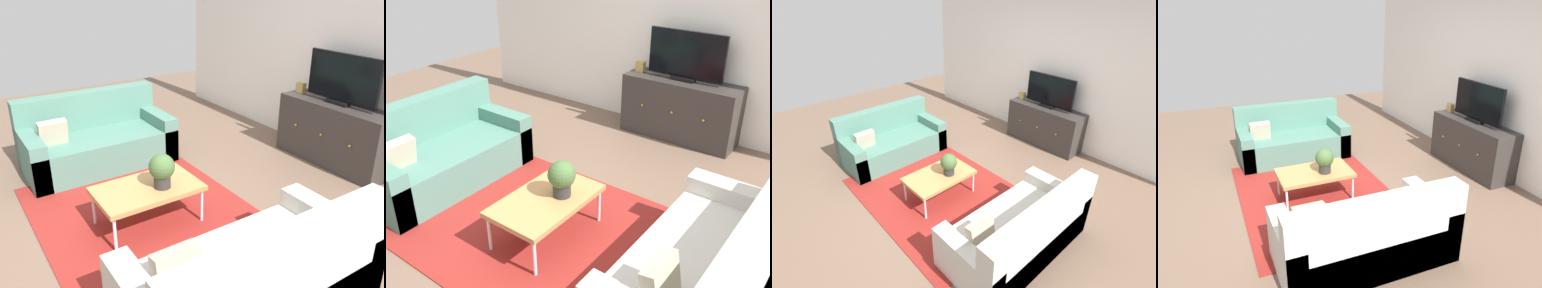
% 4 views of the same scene
% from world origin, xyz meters
% --- Properties ---
extents(ground_plane, '(10.00, 10.00, 0.00)m').
position_xyz_m(ground_plane, '(0.00, 0.00, 0.00)').
color(ground_plane, brown).
extents(wall_back, '(6.40, 0.12, 2.70)m').
position_xyz_m(wall_back, '(0.00, 2.55, 1.35)').
color(wall_back, white).
rests_on(wall_back, ground_plane).
extents(area_rug, '(2.50, 1.90, 0.01)m').
position_xyz_m(area_rug, '(0.00, -0.15, 0.01)').
color(area_rug, maroon).
rests_on(area_rug, ground_plane).
extents(couch_left_side, '(0.84, 1.68, 0.83)m').
position_xyz_m(couch_left_side, '(-1.44, -0.10, 0.27)').
color(couch_left_side, '#4C7A6B').
rests_on(couch_left_side, ground_plane).
extents(couch_right_side, '(0.84, 1.68, 0.83)m').
position_xyz_m(couch_right_side, '(1.44, -0.10, 0.27)').
color(couch_right_side, beige).
rests_on(couch_right_side, ground_plane).
extents(coffee_table, '(0.56, 0.92, 0.38)m').
position_xyz_m(coffee_table, '(0.05, -0.18, 0.35)').
color(coffee_table, '#B7844C').
rests_on(coffee_table, ground_plane).
extents(potted_plant, '(0.23, 0.23, 0.31)m').
position_xyz_m(potted_plant, '(0.13, -0.07, 0.55)').
color(potted_plant, '#2D2D2D').
rests_on(potted_plant, coffee_table).
extents(tv_console, '(1.39, 0.47, 0.73)m').
position_xyz_m(tv_console, '(0.09, 2.27, 0.37)').
color(tv_console, '#332D2B').
rests_on(tv_console, ground_plane).
extents(flat_screen_tv, '(0.92, 0.16, 0.57)m').
position_xyz_m(flat_screen_tv, '(0.09, 2.29, 1.02)').
color(flat_screen_tv, black).
rests_on(flat_screen_tv, tv_console).
extents(mantel_clock, '(0.11, 0.07, 0.13)m').
position_xyz_m(mantel_clock, '(-0.49, 2.27, 0.80)').
color(mantel_clock, tan).
rests_on(mantel_clock, tv_console).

